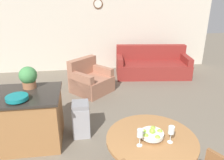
{
  "coord_description": "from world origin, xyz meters",
  "views": [
    {
      "loc": [
        -0.25,
        -0.91,
        2.37
      ],
      "look_at": [
        0.25,
        2.58,
        0.96
      ],
      "focal_mm": 35.0,
      "sensor_mm": 36.0,
      "label": 1
    }
  ],
  "objects_px": {
    "armchair": "(90,81)",
    "trash_bin": "(81,119)",
    "fruit_bowl": "(152,134)",
    "kitchen_island": "(21,119)",
    "wine_glass_right": "(171,131)",
    "teal_bowl": "(17,98)",
    "wine_glass_left": "(140,134)",
    "dining_table": "(151,150)",
    "couch": "(152,66)",
    "potted_plant": "(28,77)"
  },
  "relations": [
    {
      "from": "armchair",
      "to": "kitchen_island",
      "type": "bearing_deg",
      "value": -164.61
    },
    {
      "from": "potted_plant",
      "to": "couch",
      "type": "height_order",
      "value": "potted_plant"
    },
    {
      "from": "fruit_bowl",
      "to": "wine_glass_right",
      "type": "distance_m",
      "value": 0.24
    },
    {
      "from": "potted_plant",
      "to": "trash_bin",
      "type": "xyz_separation_m",
      "value": [
        0.81,
        -0.15,
        -0.78
      ]
    },
    {
      "from": "trash_bin",
      "to": "wine_glass_right",
      "type": "bearing_deg",
      "value": -53.08
    },
    {
      "from": "trash_bin",
      "to": "fruit_bowl",
      "type": "bearing_deg",
      "value": -56.3
    },
    {
      "from": "wine_glass_right",
      "to": "dining_table",
      "type": "bearing_deg",
      "value": 150.57
    },
    {
      "from": "kitchen_island",
      "to": "teal_bowl",
      "type": "distance_m",
      "value": 0.56
    },
    {
      "from": "dining_table",
      "to": "wine_glass_left",
      "type": "bearing_deg",
      "value": -147.82
    },
    {
      "from": "wine_glass_right",
      "to": "teal_bowl",
      "type": "bearing_deg",
      "value": 151.46
    },
    {
      "from": "kitchen_island",
      "to": "trash_bin",
      "type": "bearing_deg",
      "value": 5.03
    },
    {
      "from": "fruit_bowl",
      "to": "trash_bin",
      "type": "distance_m",
      "value": 1.61
    },
    {
      "from": "wine_glass_right",
      "to": "couch",
      "type": "bearing_deg",
      "value": 74.6
    },
    {
      "from": "wine_glass_left",
      "to": "armchair",
      "type": "xyz_separation_m",
      "value": [
        -0.41,
        3.23,
        -0.64
      ]
    },
    {
      "from": "kitchen_island",
      "to": "couch",
      "type": "height_order",
      "value": "kitchen_island"
    },
    {
      "from": "wine_glass_right",
      "to": "fruit_bowl",
      "type": "bearing_deg",
      "value": 150.49
    },
    {
      "from": "potted_plant",
      "to": "couch",
      "type": "xyz_separation_m",
      "value": [
        3.0,
        2.65,
        -0.8
      ]
    },
    {
      "from": "potted_plant",
      "to": "armchair",
      "type": "relative_size",
      "value": 0.31
    },
    {
      "from": "teal_bowl",
      "to": "kitchen_island",
      "type": "bearing_deg",
      "value": 106.23
    },
    {
      "from": "fruit_bowl",
      "to": "kitchen_island",
      "type": "bearing_deg",
      "value": 146.82
    },
    {
      "from": "couch",
      "to": "armchair",
      "type": "xyz_separation_m",
      "value": [
        -1.93,
        -0.96,
        -0.01
      ]
    },
    {
      "from": "trash_bin",
      "to": "couch",
      "type": "relative_size",
      "value": 0.28
    },
    {
      "from": "trash_bin",
      "to": "dining_table",
      "type": "bearing_deg",
      "value": -56.29
    },
    {
      "from": "dining_table",
      "to": "wine_glass_left",
      "type": "height_order",
      "value": "wine_glass_left"
    },
    {
      "from": "dining_table",
      "to": "couch",
      "type": "xyz_separation_m",
      "value": [
        1.34,
        4.07,
        -0.29
      ]
    },
    {
      "from": "wine_glass_right",
      "to": "couch",
      "type": "height_order",
      "value": "wine_glass_right"
    },
    {
      "from": "kitchen_island",
      "to": "armchair",
      "type": "distance_m",
      "value": 2.29
    },
    {
      "from": "fruit_bowl",
      "to": "kitchen_island",
      "type": "distance_m",
      "value": 2.19
    },
    {
      "from": "fruit_bowl",
      "to": "wine_glass_left",
      "type": "bearing_deg",
      "value": -147.63
    },
    {
      "from": "kitchen_island",
      "to": "trash_bin",
      "type": "height_order",
      "value": "kitchen_island"
    },
    {
      "from": "wine_glass_right",
      "to": "teal_bowl",
      "type": "relative_size",
      "value": 0.67
    },
    {
      "from": "wine_glass_right",
      "to": "wine_glass_left",
      "type": "bearing_deg",
      "value": -178.63
    },
    {
      "from": "teal_bowl",
      "to": "potted_plant",
      "type": "height_order",
      "value": "potted_plant"
    },
    {
      "from": "trash_bin",
      "to": "potted_plant",
      "type": "bearing_deg",
      "value": 169.5
    },
    {
      "from": "teal_bowl",
      "to": "trash_bin",
      "type": "relative_size",
      "value": 0.5
    },
    {
      "from": "wine_glass_right",
      "to": "teal_bowl",
      "type": "distance_m",
      "value": 2.19
    },
    {
      "from": "dining_table",
      "to": "wine_glass_left",
      "type": "relative_size",
      "value": 5.12
    },
    {
      "from": "potted_plant",
      "to": "trash_bin",
      "type": "relative_size",
      "value": 0.57
    },
    {
      "from": "couch",
      "to": "armchair",
      "type": "relative_size",
      "value": 1.9
    },
    {
      "from": "wine_glass_left",
      "to": "couch",
      "type": "distance_m",
      "value": 4.5
    },
    {
      "from": "wine_glass_right",
      "to": "kitchen_island",
      "type": "xyz_separation_m",
      "value": [
        -2.0,
        1.29,
        -0.47
      ]
    },
    {
      "from": "wine_glass_right",
      "to": "armchair",
      "type": "height_order",
      "value": "wine_glass_right"
    },
    {
      "from": "wine_glass_right",
      "to": "kitchen_island",
      "type": "relative_size",
      "value": 0.16
    },
    {
      "from": "dining_table",
      "to": "teal_bowl",
      "type": "relative_size",
      "value": 3.42
    },
    {
      "from": "fruit_bowl",
      "to": "couch",
      "type": "distance_m",
      "value": 4.32
    },
    {
      "from": "armchair",
      "to": "trash_bin",
      "type": "bearing_deg",
      "value": -140.21
    },
    {
      "from": "teal_bowl",
      "to": "potted_plant",
      "type": "xyz_separation_m",
      "value": [
        0.08,
        0.48,
        0.14
      ]
    },
    {
      "from": "wine_glass_left",
      "to": "wine_glass_right",
      "type": "bearing_deg",
      "value": 1.37
    },
    {
      "from": "dining_table",
      "to": "kitchen_island",
      "type": "height_order",
      "value": "kitchen_island"
    },
    {
      "from": "teal_bowl",
      "to": "wine_glass_left",
      "type": "bearing_deg",
      "value": -34.1
    }
  ]
}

